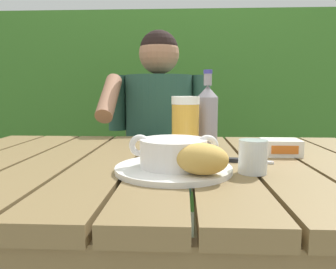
{
  "coord_description": "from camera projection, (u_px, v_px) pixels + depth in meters",
  "views": [
    {
      "loc": [
        0.05,
        -0.82,
        0.91
      ],
      "look_at": [
        0.02,
        -0.03,
        0.8
      ],
      "focal_mm": 33.96,
      "sensor_mm": 36.0,
      "label": 1
    }
  ],
  "objects": [
    {
      "name": "dining_table",
      "position": [
        162.0,
        193.0,
        0.86
      ],
      "size": [
        1.29,
        0.85,
        0.73
      ],
      "color": "brown",
      "rests_on": "ground_plane"
    },
    {
      "name": "hedge_backdrop",
      "position": [
        173.0,
        108.0,
        2.61
      ],
      "size": [
        3.79,
        0.77,
        1.49
      ],
      "color": "#376B25",
      "rests_on": "ground_plane"
    },
    {
      "name": "chair_near_diner",
      "position": [
        162.0,
        172.0,
        1.73
      ],
      "size": [
        0.44,
        0.45,
        0.93
      ],
      "color": "brown",
      "rests_on": "ground_plane"
    },
    {
      "name": "person_eating",
      "position": [
        158.0,
        135.0,
        1.5
      ],
      "size": [
        0.48,
        0.47,
        1.19
      ],
      "color": "#274D3F",
      "rests_on": "ground_plane"
    },
    {
      "name": "serving_plate",
      "position": [
        173.0,
        169.0,
        0.71
      ],
      "size": [
        0.26,
        0.26,
        0.01
      ],
      "color": "white",
      "rests_on": "dining_table"
    },
    {
      "name": "soup_bowl",
      "position": [
        173.0,
        152.0,
        0.71
      ],
      "size": [
        0.2,
        0.15,
        0.07
      ],
      "color": "white",
      "rests_on": "serving_plate"
    },
    {
      "name": "bread_roll",
      "position": [
        202.0,
        159.0,
        0.64
      ],
      "size": [
        0.12,
        0.1,
        0.06
      ],
      "color": "gold",
      "rests_on": "serving_plate"
    },
    {
      "name": "beer_glass",
      "position": [
        185.0,
        125.0,
        0.92
      ],
      "size": [
        0.08,
        0.08,
        0.16
      ],
      "color": "gold",
      "rests_on": "dining_table"
    },
    {
      "name": "beer_bottle",
      "position": [
        207.0,
        116.0,
        0.97
      ],
      "size": [
        0.06,
        0.06,
        0.24
      ],
      "color": "gray",
      "rests_on": "dining_table"
    },
    {
      "name": "water_glass_small",
      "position": [
        253.0,
        157.0,
        0.7
      ],
      "size": [
        0.06,
        0.06,
        0.07
      ],
      "color": "silver",
      "rests_on": "dining_table"
    },
    {
      "name": "butter_tub",
      "position": [
        281.0,
        147.0,
        0.89
      ],
      "size": [
        0.1,
        0.08,
        0.04
      ],
      "color": "white",
      "rests_on": "dining_table"
    },
    {
      "name": "table_knife",
      "position": [
        237.0,
        161.0,
        0.81
      ],
      "size": [
        0.15,
        0.04,
        0.01
      ],
      "color": "silver",
      "rests_on": "dining_table"
    }
  ]
}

